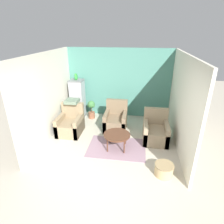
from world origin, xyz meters
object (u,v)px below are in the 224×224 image
object	(u,v)px
armchair_right	(155,132)
birdcage	(78,99)
armchair_left	(71,124)
parrot	(76,77)
armchair_middle	(116,120)
potted_plant	(91,108)
wicker_basket	(164,169)
coffee_table	(117,135)

from	to	relation	value
armchair_right	birdcage	size ratio (longest dim) A/B	0.64
armchair_left	parrot	size ratio (longest dim) A/B	3.70
armchair_middle	potted_plant	world-z (taller)	armchair_middle
parrot	potted_plant	size ratio (longest dim) A/B	0.36
armchair_left	potted_plant	bearing A→B (deg)	71.28
armchair_left	wicker_basket	xyz separation A→B (m)	(2.82, -1.60, -0.13)
coffee_table	wicker_basket	size ratio (longest dim) A/B	1.70
armchair_left	armchair_middle	size ratio (longest dim) A/B	1.00
coffee_table	armchair_right	size ratio (longest dim) A/B	0.80
armchair_middle	armchair_right	bearing A→B (deg)	-24.44
coffee_table	wicker_basket	world-z (taller)	coffee_table
coffee_table	potted_plant	size ratio (longest dim) A/B	1.07
birdcage	potted_plant	xyz separation A→B (m)	(0.53, -0.06, -0.32)
potted_plant	armchair_left	bearing A→B (deg)	-108.72
armchair_left	armchair_right	distance (m)	2.71
potted_plant	coffee_table	bearing A→B (deg)	-57.15
armchair_right	birdcage	xyz separation A→B (m)	(-2.84, 1.33, 0.44)
armchair_middle	birdcage	bearing A→B (deg)	154.43
potted_plant	armchair_right	bearing A→B (deg)	-28.73
parrot	potted_plant	bearing A→B (deg)	-6.92
armchair_right	birdcage	bearing A→B (deg)	154.94
birdcage	potted_plant	bearing A→B (deg)	-6.70
armchair_right	armchair_middle	xyz separation A→B (m)	(-1.29, 0.59, 0.00)
birdcage	wicker_basket	size ratio (longest dim) A/B	3.30
coffee_table	armchair_left	bearing A→B (deg)	157.27
wicker_basket	armchair_middle	bearing A→B (deg)	123.58
armchair_left	birdcage	bearing A→B (deg)	95.83
coffee_table	armchair_middle	distance (m)	1.20
armchair_left	potted_plant	size ratio (longest dim) A/B	1.34
parrot	wicker_basket	distance (m)	4.34
armchair_left	parrot	xyz separation A→B (m)	(-0.13, 1.25, 1.28)
armchair_right	parrot	bearing A→B (deg)	154.90
armchair_middle	wicker_basket	bearing A→B (deg)	-56.42
birdcage	parrot	bearing A→B (deg)	90.00
armchair_middle	potted_plant	xyz separation A→B (m)	(-1.02, 0.68, 0.11)
armchair_middle	armchair_left	bearing A→B (deg)	-160.22
coffee_table	birdcage	bearing A→B (deg)	132.01
armchair_left	armchair_right	bearing A→B (deg)	-1.62
birdcage	parrot	xyz separation A→B (m)	(-0.00, 0.00, 0.84)
armchair_middle	parrot	distance (m)	2.14
armchair_left	birdcage	distance (m)	1.33
armchair_right	potted_plant	size ratio (longest dim) A/B	1.34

